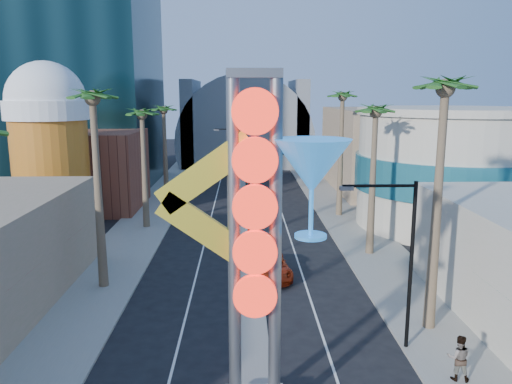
# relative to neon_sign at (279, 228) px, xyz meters

# --- Properties ---
(sidewalk_west) EXTENTS (5.00, 100.00, 0.15)m
(sidewalk_west) POSITION_rel_neon_sign_xyz_m (-10.32, 32.04, -7.23)
(sidewalk_west) COLOR gray
(sidewalk_west) RESTS_ON ground
(sidewalk_east) EXTENTS (5.00, 100.00, 0.15)m
(sidewalk_east) POSITION_rel_neon_sign_xyz_m (8.68, 32.04, -7.23)
(sidewalk_east) COLOR gray
(sidewalk_east) RESTS_ON ground
(median) EXTENTS (1.60, 84.00, 0.15)m
(median) POSITION_rel_neon_sign_xyz_m (-0.82, 35.04, -7.23)
(median) COLOR gray
(median) RESTS_ON ground
(brick_filler_west) EXTENTS (10.00, 10.00, 8.00)m
(brick_filler_west) POSITION_rel_neon_sign_xyz_m (-16.82, 35.04, -3.31)
(brick_filler_west) COLOR brown
(brick_filler_west) RESTS_ON ground
(filler_east) EXTENTS (10.00, 20.00, 10.00)m
(filler_east) POSITION_rel_neon_sign_xyz_m (15.18, 45.04, -2.31)
(filler_east) COLOR #988562
(filler_east) RESTS_ON ground
(beer_mug) EXTENTS (7.00, 7.00, 14.50)m
(beer_mug) POSITION_rel_neon_sign_xyz_m (-17.82, 27.04, 0.54)
(beer_mug) COLOR #C28219
(beer_mug) RESTS_ON ground
(turquoise_building) EXTENTS (16.60, 16.60, 10.60)m
(turquoise_building) POSITION_rel_neon_sign_xyz_m (17.18, 27.04, -2.06)
(turquoise_building) COLOR #BEB9A1
(turquoise_building) RESTS_ON ground
(canopy) EXTENTS (22.00, 16.00, 22.00)m
(canopy) POSITION_rel_neon_sign_xyz_m (-0.82, 69.04, -3.00)
(canopy) COLOR slate
(canopy) RESTS_ON ground
(neon_sign) EXTENTS (6.53, 2.60, 12.55)m
(neon_sign) POSITION_rel_neon_sign_xyz_m (0.00, 0.00, 0.00)
(neon_sign) COLOR gray
(neon_sign) RESTS_ON ground
(streetlight_0) EXTENTS (3.79, 0.25, 8.00)m
(streetlight_0) POSITION_rel_neon_sign_xyz_m (-0.27, 17.04, -2.43)
(streetlight_0) COLOR black
(streetlight_0) RESTS_ON ground
(streetlight_1) EXTENTS (3.79, 0.25, 8.00)m
(streetlight_1) POSITION_rel_neon_sign_xyz_m (-1.36, 41.04, -2.43)
(streetlight_1) COLOR black
(streetlight_1) RESTS_ON ground
(streetlight_2) EXTENTS (3.45, 0.25, 8.00)m
(streetlight_2) POSITION_rel_neon_sign_xyz_m (5.91, 5.04, -2.47)
(streetlight_2) COLOR black
(streetlight_2) RESTS_ON ground
(palm_1) EXTENTS (2.40, 2.40, 12.70)m
(palm_1) POSITION_rel_neon_sign_xyz_m (-9.82, 13.04, 3.52)
(palm_1) COLOR brown
(palm_1) RESTS_ON ground
(palm_2) EXTENTS (2.40, 2.40, 11.20)m
(palm_2) POSITION_rel_neon_sign_xyz_m (-9.82, 27.04, 2.17)
(palm_2) COLOR brown
(palm_2) RESTS_ON ground
(palm_3) EXTENTS (2.40, 2.40, 11.20)m
(palm_3) POSITION_rel_neon_sign_xyz_m (-9.82, 39.04, 2.17)
(palm_3) COLOR brown
(palm_3) RESTS_ON ground
(palm_5) EXTENTS (2.40, 2.40, 13.20)m
(palm_5) POSITION_rel_neon_sign_xyz_m (8.18, 7.04, 3.96)
(palm_5) COLOR brown
(palm_5) RESTS_ON ground
(palm_6) EXTENTS (2.40, 2.40, 11.70)m
(palm_6) POSITION_rel_neon_sign_xyz_m (8.18, 19.04, 2.62)
(palm_6) COLOR brown
(palm_6) RESTS_ON ground
(palm_7) EXTENTS (2.40, 2.40, 12.70)m
(palm_7) POSITION_rel_neon_sign_xyz_m (8.18, 31.04, 3.52)
(palm_7) COLOR brown
(palm_7) RESTS_ON ground
(red_pickup) EXTENTS (2.92, 5.35, 1.42)m
(red_pickup) POSITION_rel_neon_sign_xyz_m (0.54, 14.72, -6.60)
(red_pickup) COLOR #A1270C
(red_pickup) RESTS_ON ground
(pedestrian_b) EXTENTS (1.09, 0.94, 1.94)m
(pedestrian_b) POSITION_rel_neon_sign_xyz_m (7.61, 2.27, -6.19)
(pedestrian_b) COLOR gray
(pedestrian_b) RESTS_ON sidewalk_east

